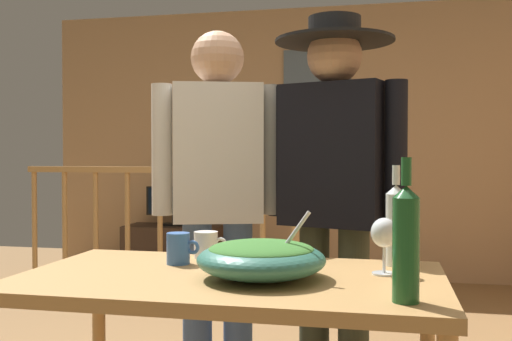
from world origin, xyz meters
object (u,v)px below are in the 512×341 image
mug_white (206,245)px  mug_blue (179,248)px  person_standing_right (334,178)px  serving_table (230,301)px  tv_console (174,251)px  wine_glass (384,235)px  person_standing_left (218,187)px  framed_picture (317,80)px  stair_railing (200,217)px  salad_bowl (261,257)px  wine_bottle_green (406,242)px  wine_bottle_clear (396,224)px  flat_screen_tv (172,202)px

mug_white → mug_blue: bearing=-112.8°
person_standing_right → serving_table: bearing=89.0°
tv_console → wine_glass: (1.94, -3.39, 0.66)m
mug_blue → person_standing_right: (0.47, 0.62, 0.22)m
tv_console → person_standing_left: bearing=-66.1°
framed_picture → person_standing_left: (-0.09, -3.03, -0.85)m
person_standing_left → stair_railing: bearing=-88.2°
mug_blue → mug_white: size_ratio=0.94×
framed_picture → salad_bowl: 3.96m
salad_bowl → stair_railing: bearing=111.0°
serving_table → wine_bottle_green: size_ratio=3.57×
tv_console → person_standing_left: size_ratio=0.53×
framed_picture → mug_blue: size_ratio=5.39×
tv_console → wine_bottle_clear: 3.84m
stair_railing → flat_screen_tv: size_ratio=4.94×
tv_console → serving_table: serving_table is taller
salad_bowl → wine_bottle_green: wine_bottle_green is taller
framed_picture → tv_console: 2.09m
person_standing_left → serving_table: bearing=91.0°
mug_blue → stair_railing: bearing=106.2°
flat_screen_tv → wine_bottle_clear: bearing=-58.3°
flat_screen_tv → wine_bottle_clear: size_ratio=1.45×
wine_bottle_green → flat_screen_tv: bearing=118.3°
framed_picture → person_standing_right: 3.16m
salad_bowl → person_standing_left: 0.89m
wine_bottle_clear → mug_blue: bearing=-170.0°
serving_table → mug_blue: (-0.22, 0.14, 0.14)m
tv_console → mug_blue: 3.63m
tv_console → mug_white: size_ratio=7.36×
framed_picture → mug_blue: framed_picture is taller
salad_bowl → person_standing_left: size_ratio=0.23×
mug_white → stair_railing: bearing=108.1°
flat_screen_tv → salad_bowl: salad_bowl is taller
tv_console → flat_screen_tv: 0.46m
serving_table → person_standing_right: person_standing_right is taller
framed_picture → mug_white: (0.00, -3.51, -1.03)m
flat_screen_tv → person_standing_left: person_standing_left is taller
framed_picture → wine_glass: 3.85m
framed_picture → person_standing_right: size_ratio=0.36×
wine_bottle_green → person_standing_left: person_standing_left is taller
mug_white → wine_bottle_green: bearing=-37.1°
wine_glass → person_standing_left: 0.98m
flat_screen_tv → person_standing_right: person_standing_right is taller
mug_white → person_standing_left: size_ratio=0.07×
flat_screen_tv → mug_white: bearing=-67.7°
serving_table → wine_bottle_green: wine_bottle_green is taller
wine_bottle_green → person_standing_left: 1.27m
wine_bottle_clear → flat_screen_tv: bearing=121.7°
serving_table → wine_bottle_clear: wine_bottle_clear is taller
flat_screen_tv → person_standing_left: size_ratio=0.29×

